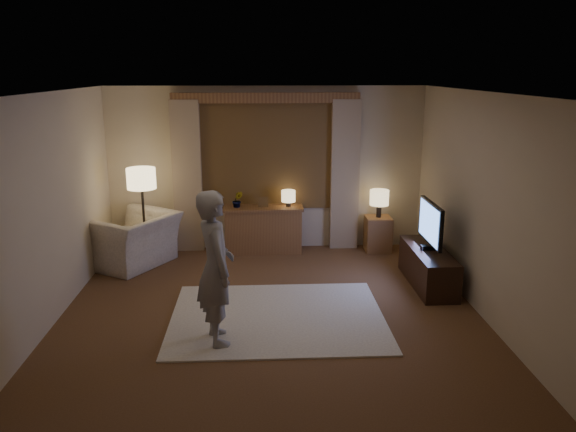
{
  "coord_description": "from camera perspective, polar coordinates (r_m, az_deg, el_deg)",
  "views": [
    {
      "loc": [
        -0.11,
        -6.1,
        2.85
      ],
      "look_at": [
        0.23,
        0.6,
        1.08
      ],
      "focal_mm": 35.0,
      "sensor_mm": 36.0,
      "label": 1
    }
  ],
  "objects": [
    {
      "name": "room",
      "position": [
        6.78,
        -1.93,
        1.8
      ],
      "size": [
        5.04,
        5.54,
        2.64
      ],
      "color": "brown",
      "rests_on": "ground"
    },
    {
      "name": "rug",
      "position": [
        6.73,
        -1.06,
        -10.22
      ],
      "size": [
        2.5,
        2.0,
        0.02
      ],
      "primitive_type": "cube",
      "color": "white",
      "rests_on": "floor"
    },
    {
      "name": "sideboard",
      "position": [
        8.96,
        -2.52,
        -1.48
      ],
      "size": [
        1.2,
        0.4,
        0.7
      ],
      "primitive_type": "cube",
      "color": "brown",
      "rests_on": "floor"
    },
    {
      "name": "picture_frame",
      "position": [
        8.85,
        -2.55,
        1.32
      ],
      "size": [
        0.16,
        0.02,
        0.2
      ],
      "primitive_type": "cube",
      "color": "brown",
      "rests_on": "sideboard"
    },
    {
      "name": "plant",
      "position": [
        8.84,
        -5.15,
        1.6
      ],
      "size": [
        0.16,
        0.13,
        0.3
      ],
      "primitive_type": "imported",
      "color": "#999999",
      "rests_on": "sideboard"
    },
    {
      "name": "table_lamp_sideboard",
      "position": [
        8.83,
        0.04,
        1.97
      ],
      "size": [
        0.22,
        0.22,
        0.3
      ],
      "color": "black",
      "rests_on": "sideboard"
    },
    {
      "name": "floor_lamp",
      "position": [
        8.53,
        -14.65,
        3.19
      ],
      "size": [
        0.42,
        0.42,
        1.45
      ],
      "color": "black",
      "rests_on": "floor"
    },
    {
      "name": "armchair",
      "position": [
        8.66,
        -15.52,
        -2.36
      ],
      "size": [
        1.5,
        1.55,
        0.77
      ],
      "primitive_type": "imported",
      "rotation": [
        0.0,
        0.0,
        -2.11
      ],
      "color": "#F2DFC7",
      "rests_on": "floor"
    },
    {
      "name": "side_table",
      "position": [
        9.13,
        9.11,
        -1.81
      ],
      "size": [
        0.4,
        0.4,
        0.56
      ],
      "primitive_type": "cube",
      "color": "brown",
      "rests_on": "floor"
    },
    {
      "name": "table_lamp_side",
      "position": [
        8.98,
        9.26,
        1.79
      ],
      "size": [
        0.3,
        0.3,
        0.44
      ],
      "color": "black",
      "rests_on": "side_table"
    },
    {
      "name": "tv_stand",
      "position": [
        7.85,
        14.03,
        -5.07
      ],
      "size": [
        0.45,
        1.4,
        0.5
      ],
      "primitive_type": "cube",
      "color": "black",
      "rests_on": "floor"
    },
    {
      "name": "tv",
      "position": [
        7.67,
        14.29,
        -0.79
      ],
      "size": [
        0.22,
        0.9,
        0.65
      ],
      "color": "black",
      "rests_on": "tv_stand"
    },
    {
      "name": "person",
      "position": [
        5.91,
        -7.37,
        -5.21
      ],
      "size": [
        0.54,
        0.69,
        1.65
      ],
      "primitive_type": "imported",
      "rotation": [
        0.0,
        0.0,
        1.85
      ],
      "color": "#99948D",
      "rests_on": "rug"
    }
  ]
}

